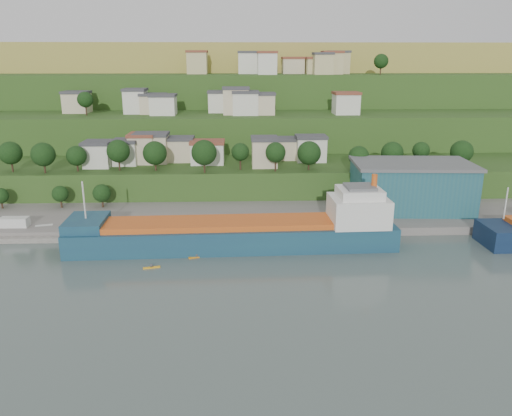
{
  "coord_description": "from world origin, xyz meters",
  "views": [
    {
      "loc": [
        0.93,
        -96.87,
        40.81
      ],
      "look_at": [
        5.09,
        15.0,
        7.41
      ],
      "focal_mm": 35.0,
      "sensor_mm": 36.0,
      "label": 1
    }
  ],
  "objects_px": {
    "cargo_ship_near": "(244,235)",
    "warehouse": "(411,186)",
    "kayak_orange": "(197,256)",
    "caravan": "(15,224)"
  },
  "relations": [
    {
      "from": "caravan",
      "to": "kayak_orange",
      "type": "height_order",
      "value": "caravan"
    },
    {
      "from": "warehouse",
      "to": "kayak_orange",
      "type": "bearing_deg",
      "value": -149.87
    },
    {
      "from": "caravan",
      "to": "kayak_orange",
      "type": "bearing_deg",
      "value": -19.21
    },
    {
      "from": "cargo_ship_near",
      "to": "warehouse",
      "type": "distance_m",
      "value": 50.61
    },
    {
      "from": "cargo_ship_near",
      "to": "kayak_orange",
      "type": "bearing_deg",
      "value": -151.97
    },
    {
      "from": "warehouse",
      "to": "kayak_orange",
      "type": "xyz_separation_m",
      "value": [
        -55.34,
        -27.96,
        -8.17
      ]
    },
    {
      "from": "caravan",
      "to": "kayak_orange",
      "type": "xyz_separation_m",
      "value": [
        45.09,
        -16.52,
        -2.48
      ]
    },
    {
      "from": "cargo_ship_near",
      "to": "kayak_orange",
      "type": "relative_size",
      "value": 20.32
    },
    {
      "from": "warehouse",
      "to": "kayak_orange",
      "type": "distance_m",
      "value": 62.54
    },
    {
      "from": "kayak_orange",
      "to": "warehouse",
      "type": "bearing_deg",
      "value": 9.34
    }
  ]
}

